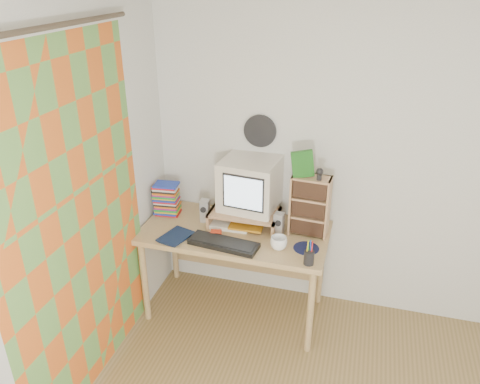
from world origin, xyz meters
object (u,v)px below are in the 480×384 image
Objects in this scene: crt_monitor at (249,186)px; mug at (279,243)px; keyboard at (224,244)px; diary at (166,232)px; dvd_stack at (167,199)px; cd_rack at (310,206)px; desk at (237,241)px.

crt_monitor is 0.51m from mug.
keyboard is 0.46m from diary.
crt_monitor is 0.70m from diary.
dvd_stack is 0.57× the size of cd_rack.
cd_rack is (0.55, 0.33, 0.21)m from keyboard.
crt_monitor is 0.49m from keyboard.
mug is 0.84m from diary.
dvd_stack reaches higher than desk.
dvd_stack is at bearing 129.02° from diary.
desk is 0.47m from mug.
crt_monitor is at bearing 178.87° from cd_rack.
desk is at bearing -171.26° from cd_rack.
desk is 0.56m from diary.
crt_monitor reaches higher than desk.
cd_rack is (0.54, 0.04, 0.36)m from desk.
cd_rack is at bearing 57.74° from mug.
crt_monitor reaches higher than cd_rack.
cd_rack is at bearing 33.25° from diary.
crt_monitor is (0.07, 0.09, 0.45)m from desk.
desk is 5.31× the size of dvd_stack.
dvd_stack is at bearing 164.26° from mug.
keyboard is at bearing 12.66° from diary.
desk is at bearing -10.67° from dvd_stack.
desk is 0.33m from keyboard.
crt_monitor is at bearing -2.73° from dvd_stack.
diary is (-0.54, -0.35, -0.29)m from crt_monitor.
mug is at bearing -117.99° from cd_rack.
dvd_stack is 2.21× the size of mug.
mug is at bearing 18.91° from diary.
cd_rack is (1.13, -0.00, 0.10)m from dvd_stack.
crt_monitor is 0.69m from dvd_stack.
keyboard is 0.68m from dvd_stack.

